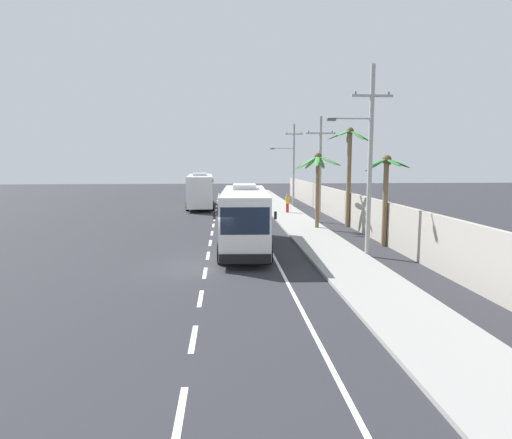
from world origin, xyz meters
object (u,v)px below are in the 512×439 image
(pedestrian_near_kerb, at_px, (287,203))
(palm_third, at_px, (349,161))
(palm_nearest, at_px, (386,182))
(motorcycle_beside_bus, at_px, (257,216))
(utility_pole_mid, at_px, (320,168))
(coach_bus_foreground, at_px, (245,216))
(utility_pole_far, at_px, (293,163))
(coach_bus_far_lane, at_px, (200,189))
(palm_second, at_px, (317,173))
(utility_pole_nearest, at_px, (369,157))

(pedestrian_near_kerb, height_order, palm_third, palm_third)
(palm_nearest, xyz_separation_m, palm_third, (0.02, 7.92, 1.22))
(motorcycle_beside_bus, distance_m, utility_pole_mid, 6.52)
(coach_bus_foreground, relative_size, utility_pole_far, 1.19)
(coach_bus_far_lane, bearing_deg, coach_bus_foreground, -80.90)
(utility_pole_far, relative_size, palm_second, 1.61)
(coach_bus_far_lane, distance_m, pedestrian_near_kerb, 10.94)
(utility_pole_far, distance_m, palm_second, 16.99)
(motorcycle_beside_bus, relative_size, palm_second, 0.35)
(palm_nearest, bearing_deg, palm_third, 89.88)
(coach_bus_far_lane, relative_size, utility_pole_mid, 1.39)
(coach_bus_foreground, xyz_separation_m, utility_pole_mid, (6.61, 10.75, 2.60))
(coach_bus_foreground, bearing_deg, palm_second, 51.34)
(utility_pole_mid, height_order, palm_nearest, utility_pole_mid)
(coach_bus_far_lane, relative_size, pedestrian_near_kerb, 6.81)
(coach_bus_far_lane, height_order, palm_second, palm_second)
(pedestrian_near_kerb, bearing_deg, palm_nearest, 26.13)
(pedestrian_near_kerb, bearing_deg, palm_second, 19.06)
(coach_bus_far_lane, bearing_deg, utility_pole_nearest, -68.89)
(pedestrian_near_kerb, bearing_deg, coach_bus_far_lane, -113.16)
(pedestrian_near_kerb, bearing_deg, motorcycle_beside_bus, -11.22)
(motorcycle_beside_bus, height_order, utility_pole_mid, utility_pole_mid)
(utility_pole_mid, height_order, palm_second, utility_pole_mid)
(coach_bus_far_lane, xyz_separation_m, pedestrian_near_kerb, (8.63, -6.67, -0.90))
(utility_pole_mid, bearing_deg, pedestrian_near_kerb, 105.90)
(coach_bus_far_lane, bearing_deg, pedestrian_near_kerb, -37.68)
(coach_bus_foreground, height_order, utility_pole_far, utility_pole_far)
(motorcycle_beside_bus, height_order, pedestrian_near_kerb, pedestrian_near_kerb)
(pedestrian_near_kerb, bearing_deg, palm_third, 35.98)
(pedestrian_near_kerb, bearing_deg, coach_bus_foreground, -1.45)
(utility_pole_mid, distance_m, palm_nearest, 10.64)
(coach_bus_far_lane, distance_m, motorcycle_beside_bus, 14.78)
(pedestrian_near_kerb, distance_m, utility_pole_nearest, 19.93)
(utility_pole_far, bearing_deg, pedestrian_near_kerb, -102.41)
(utility_pole_mid, bearing_deg, utility_pole_nearest, -91.35)
(palm_nearest, bearing_deg, coach_bus_foreground, -178.17)
(pedestrian_near_kerb, xyz_separation_m, palm_third, (3.44, -8.75, 3.97))
(palm_nearest, bearing_deg, utility_pole_nearest, -125.52)
(motorcycle_beside_bus, bearing_deg, palm_third, -13.48)
(palm_third, bearing_deg, palm_nearest, -90.12)
(coach_bus_far_lane, relative_size, palm_second, 2.12)
(palm_second, bearing_deg, pedestrian_near_kerb, 94.54)
(pedestrian_near_kerb, xyz_separation_m, palm_nearest, (3.42, -16.67, 2.76))
(coach_bus_far_lane, height_order, utility_pole_far, utility_pole_far)
(utility_pole_nearest, xyz_separation_m, palm_nearest, (1.98, 2.77, -1.39))
(motorcycle_beside_bus, height_order, utility_pole_far, utility_pole_far)
(palm_nearest, relative_size, palm_third, 0.71)
(coach_bus_far_lane, height_order, palm_nearest, palm_nearest)
(motorcycle_beside_bus, xyz_separation_m, utility_pole_mid, (5.19, 0.92, 3.84))
(utility_pole_mid, relative_size, palm_second, 1.53)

